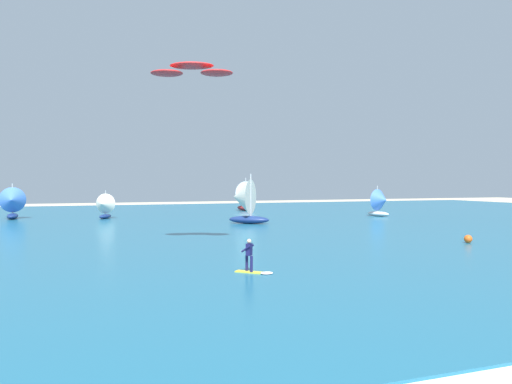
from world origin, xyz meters
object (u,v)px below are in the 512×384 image
(marker_buoy, at_px, (468,239))
(sailboat_far_left, at_px, (12,203))
(sailboat_near_shore, at_px, (243,195))
(sailboat_center_horizon, at_px, (381,202))
(kite, at_px, (192,70))
(sailboat_trailing, at_px, (243,201))
(sailboat_mid_right, at_px, (104,206))
(kitesurfer, at_px, (253,261))

(marker_buoy, bearing_deg, sailboat_far_left, 133.24)
(sailboat_near_shore, xyz_separation_m, sailboat_center_horizon, (12.82, -19.07, -0.55))
(kite, distance_m, sailboat_trailing, 22.35)
(sailboat_trailing, relative_size, sailboat_mid_right, 1.56)
(sailboat_near_shore, bearing_deg, sailboat_far_left, -166.25)
(kite, height_order, sailboat_trailing, kite)
(sailboat_near_shore, distance_m, sailboat_mid_right, 24.38)
(sailboat_far_left, relative_size, sailboat_center_horizon, 1.08)
(kitesurfer, bearing_deg, sailboat_trailing, 72.50)
(kite, xyz_separation_m, sailboat_far_left, (-15.00, 33.13, -10.06))
(sailboat_far_left, bearing_deg, sailboat_center_horizon, -13.90)
(sailboat_center_horizon, bearing_deg, sailboat_near_shore, 123.90)
(sailboat_mid_right, bearing_deg, sailboat_center_horizon, -13.15)
(kite, bearing_deg, sailboat_trailing, 61.68)
(kite, relative_size, sailboat_center_horizon, 1.45)
(kite, height_order, marker_buoy, kite)
(kitesurfer, distance_m, sailboat_near_shore, 53.28)
(sailboat_mid_right, height_order, sailboat_far_left, sailboat_far_left)
(kitesurfer, relative_size, sailboat_far_left, 0.42)
(marker_buoy, bearing_deg, kitesurfer, -163.38)
(kite, relative_size, sailboat_trailing, 1.08)
(sailboat_near_shore, distance_m, marker_buoy, 45.14)
(kite, bearing_deg, sailboat_mid_right, 98.40)
(sailboat_near_shore, bearing_deg, sailboat_center_horizon, -56.10)
(sailboat_far_left, relative_size, marker_buoy, 7.33)
(sailboat_trailing, relative_size, sailboat_center_horizon, 1.34)
(sailboat_trailing, relative_size, sailboat_far_left, 1.24)
(kitesurfer, relative_size, sailboat_center_horizon, 0.45)
(kitesurfer, relative_size, sailboat_mid_right, 0.52)
(sailboat_trailing, bearing_deg, sailboat_far_left, 148.00)
(marker_buoy, bearing_deg, sailboat_near_shore, 93.29)
(kitesurfer, bearing_deg, kite, 95.53)
(sailboat_near_shore, relative_size, sailboat_far_left, 1.20)
(kitesurfer, xyz_separation_m, sailboat_trailing, (8.65, 27.41, 1.88))
(kitesurfer, bearing_deg, sailboat_far_left, 110.43)
(sailboat_mid_right, xyz_separation_m, marker_buoy, (24.34, -34.02, -1.29))
(kite, distance_m, sailboat_mid_right, 32.12)
(sailboat_near_shore, bearing_deg, kite, -112.88)
(kitesurfer, bearing_deg, marker_buoy, 16.62)
(sailboat_far_left, xyz_separation_m, marker_buoy, (34.90, -37.11, -1.70))
(kite, bearing_deg, sailboat_near_shore, 67.12)
(kitesurfer, bearing_deg, sailboat_near_shore, 72.09)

